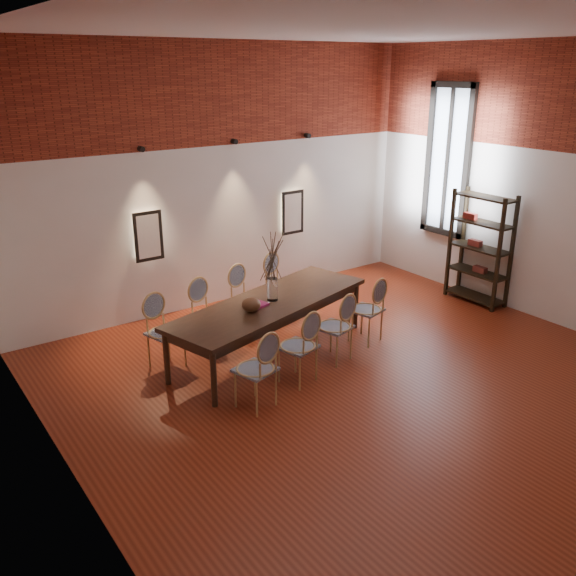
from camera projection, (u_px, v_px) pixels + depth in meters
floor at (371, 384)px, 7.42m from camera, size 7.00×7.00×0.02m
ceiling at (391, 26)px, 6.03m from camera, size 7.00×7.00×0.02m
wall_back at (220, 178)px, 9.43m from camera, size 7.00×0.10×4.00m
wall_left at (51, 288)px, 4.78m from camera, size 0.10×7.00×4.00m
wall_right at (562, 188)px, 8.67m from camera, size 0.10×7.00×4.00m
brick_band_back at (219, 93)px, 8.94m from camera, size 7.00×0.02×1.50m
brick_band_left at (37, 124)px, 4.39m from camera, size 0.02×7.00×1.50m
brick_band_right at (573, 96)px, 8.20m from camera, size 0.02×7.00×1.50m
niche_left at (148, 236)px, 8.88m from camera, size 0.36×0.06×0.66m
niche_right at (292, 212)px, 10.31m from camera, size 0.36×0.06×0.66m
spot_fixture_left at (141, 149)px, 8.43m from camera, size 0.08×0.10×0.08m
spot_fixture_mid at (234, 141)px, 9.25m from camera, size 0.08×0.10×0.08m
spot_fixture_right at (308, 136)px, 10.02m from camera, size 0.08×0.10×0.08m
window_glass at (448, 161)px, 10.09m from camera, size 0.02×0.78×2.38m
window_frame at (448, 161)px, 10.08m from camera, size 0.08×0.90×2.50m
window_mullion at (448, 161)px, 10.08m from camera, size 0.06×0.06×2.40m
dining_table at (270, 327)px, 8.07m from camera, size 3.17×1.71×0.75m
chair_near_a at (255, 369)px, 6.76m from camera, size 0.54×0.54×0.94m
chair_near_b at (298, 346)px, 7.31m from camera, size 0.54×0.54×0.94m
chair_near_c at (334, 327)px, 7.86m from camera, size 0.54×0.54×0.94m
chair_near_d at (366, 310)px, 8.40m from camera, size 0.54×0.54×0.94m
chair_far_a at (166, 333)px, 7.68m from camera, size 0.54×0.54×0.94m
chair_far_b at (209, 315)px, 8.22m from camera, size 0.54×0.54×0.94m
chair_far_c at (248, 299)px, 8.77m from camera, size 0.54×0.54×0.94m
chair_far_d at (281, 286)px, 9.32m from camera, size 0.54×0.54×0.94m
vase at (272, 289)px, 7.93m from camera, size 0.14×0.14×0.30m
dried_branches at (272, 256)px, 7.77m from camera, size 0.50×0.50×0.70m
bowl at (251, 305)px, 7.58m from camera, size 0.24×0.24×0.18m
book at (258, 305)px, 7.76m from camera, size 0.30×0.24×0.03m
shelving_rack at (480, 248)px, 9.71m from camera, size 0.38×1.00×1.80m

